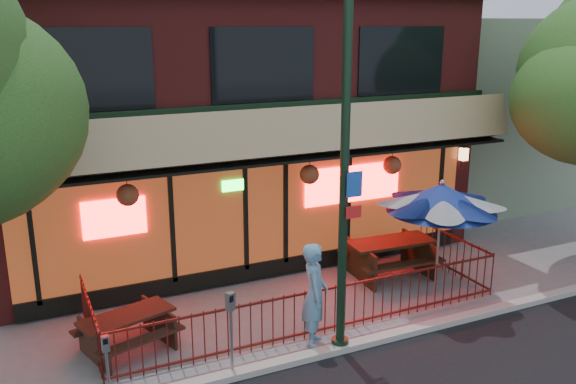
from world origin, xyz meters
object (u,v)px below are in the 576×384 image
parking_meter_far (107,360)px  parking_meter_near (231,320)px  pedestrian (315,295)px  picnic_table_left (127,327)px  picnic_table_right (390,252)px  street_light (344,186)px  patio_umbrella (441,198)px

parking_meter_far → parking_meter_near: bearing=2.2°
parking_meter_near → pedestrian: bearing=11.4°
picnic_table_left → parking_meter_near: 2.24m
parking_meter_far → picnic_table_right: bearing=20.2°
street_light → picnic_table_left: (-3.60, 1.60, -2.67)m
picnic_table_left → picnic_table_right: picnic_table_right is taller
street_light → parking_meter_far: (-4.20, -0.08, -2.29)m
street_light → patio_umbrella: 3.36m
street_light → pedestrian: street_light is taller
picnic_table_left → pedestrian: bearing=-20.9°
parking_meter_near → street_light: bearing=-0.1°
street_light → pedestrian: size_ratio=3.46×
picnic_table_left → parking_meter_near: bearing=-47.4°
street_light → picnic_table_left: street_light is taller
street_light → parking_meter_near: size_ratio=4.51×
street_light → picnic_table_right: 4.53m
street_light → pedestrian: bearing=135.1°
street_light → parking_meter_far: 4.79m
patio_umbrella → parking_meter_near: bearing=-168.0°
street_light → parking_meter_near: street_light is taller
picnic_table_right → parking_meter_far: bearing=-159.8°
street_light → picnic_table_left: size_ratio=3.51×
parking_meter_near → parking_meter_far: 2.08m
parking_meter_near → patio_umbrella: bearing=12.0°
picnic_table_left → pedestrian: (3.24, -1.24, 0.54)m
picnic_table_right → street_light: bearing=-138.1°
parking_meter_far → patio_umbrella: bearing=9.2°
pedestrian → street_light: bearing=-110.1°
picnic_table_right → parking_meter_near: parking_meter_near is taller
picnic_table_left → picnic_table_right: (6.38, 0.90, 0.11)m
patio_umbrella → picnic_table_right: bearing=100.9°
patio_umbrella → parking_meter_far: patio_umbrella is taller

